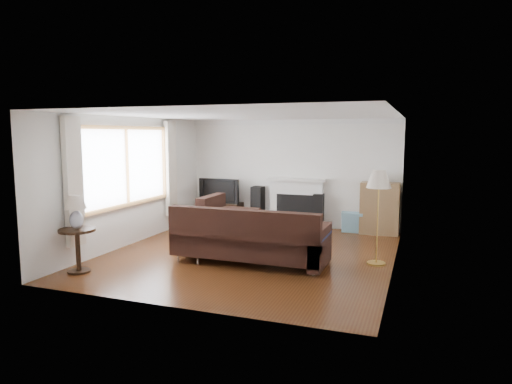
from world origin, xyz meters
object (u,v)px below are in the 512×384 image
(tv_stand, at_px, (221,213))
(sectional_sofa, at_px, (250,236))
(bookshelf, at_px, (380,208))
(side_table, at_px, (78,251))
(floor_lamp, at_px, (378,218))
(coffee_table, at_px, (270,232))

(tv_stand, distance_m, sectional_sofa, 3.57)
(bookshelf, xyz_separation_m, side_table, (-4.20, -4.50, -0.22))
(tv_stand, bearing_deg, bookshelf, 0.50)
(sectional_sofa, relative_size, floor_lamp, 1.77)
(bookshelf, xyz_separation_m, sectional_sofa, (-1.85, -3.04, -0.11))
(tv_stand, relative_size, bookshelf, 0.90)
(tv_stand, relative_size, sectional_sofa, 0.36)
(sectional_sofa, height_order, coffee_table, sectional_sofa)
(bookshelf, distance_m, floor_lamp, 2.44)
(coffee_table, height_order, floor_lamp, floor_lamp)
(coffee_table, distance_m, side_table, 3.71)
(bookshelf, bearing_deg, floor_lamp, -86.01)
(bookshelf, relative_size, floor_lamp, 0.72)
(sectional_sofa, xyz_separation_m, side_table, (-2.35, -1.46, -0.10))
(tv_stand, distance_m, coffee_table, 2.31)
(side_table, bearing_deg, coffee_table, 53.44)
(floor_lamp, bearing_deg, coffee_table, 157.50)
(tv_stand, bearing_deg, coffee_table, -40.22)
(sectional_sofa, height_order, side_table, sectional_sofa)
(bookshelf, bearing_deg, sectional_sofa, -121.34)
(sectional_sofa, distance_m, side_table, 2.76)
(tv_stand, height_order, floor_lamp, floor_lamp)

